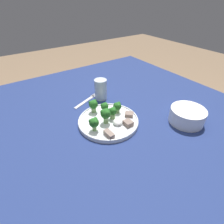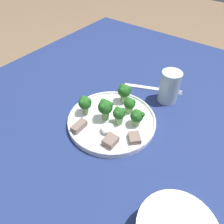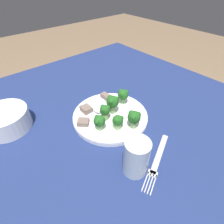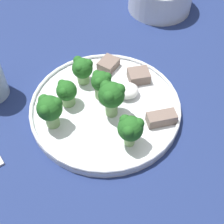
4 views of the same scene
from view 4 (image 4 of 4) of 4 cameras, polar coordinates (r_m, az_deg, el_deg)
table at (r=0.63m, az=-6.93°, el=-1.11°), size 1.18×1.18×0.74m
dinner_plate at (r=0.52m, az=-1.24°, el=0.87°), size 0.25×0.25×0.02m
broccoli_floret_near_rim_left at (r=0.51m, az=-1.99°, el=5.36°), size 0.03×0.03×0.05m
broccoli_floret_center_left at (r=0.48m, az=-0.10°, el=3.02°), size 0.04×0.04×0.06m
broccoli_floret_back_left at (r=0.51m, az=-8.28°, el=3.72°), size 0.03×0.03×0.05m
broccoli_floret_front_left at (r=0.54m, az=-5.48°, el=8.07°), size 0.04×0.04×0.05m
broccoli_floret_center_back at (r=0.44m, az=3.39°, el=-3.05°), size 0.04×0.04×0.06m
broccoli_floret_mid_cluster at (r=0.47m, az=-11.32°, el=0.55°), size 0.04×0.04×0.06m
meat_slice_front_slice at (r=0.55m, az=4.90°, el=6.63°), size 0.04×0.03×0.02m
meat_slice_middle_slice at (r=0.50m, az=9.02°, el=-1.14°), size 0.05×0.02×0.02m
meat_slice_rear_slice at (r=0.58m, az=-0.65°, el=8.76°), size 0.05×0.05×0.02m
sauce_dollop at (r=0.53m, az=2.84°, el=3.91°), size 0.04×0.03×0.02m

